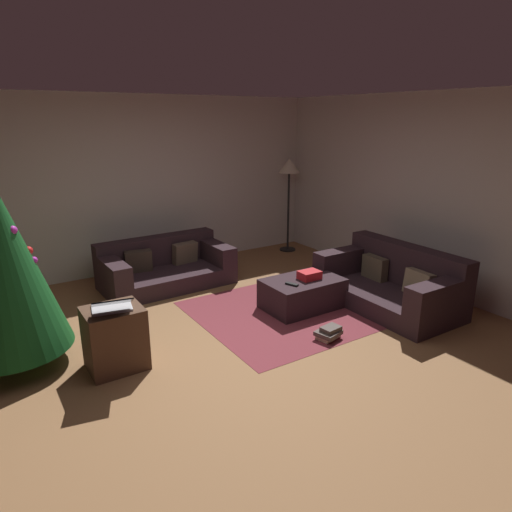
{
  "coord_description": "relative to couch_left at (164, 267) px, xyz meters",
  "views": [
    {
      "loc": [
        -2.08,
        -3.57,
        2.28
      ],
      "look_at": [
        0.63,
        0.61,
        0.75
      ],
      "focal_mm": 31.95,
      "sensor_mm": 36.0,
      "label": 1
    }
  ],
  "objects": [
    {
      "name": "christmas_tree",
      "position": [
        -2.04,
        -1.32,
        0.79
      ],
      "size": [
        1.07,
        1.07,
        1.98
      ],
      "color": "brown",
      "rests_on": "ground_plane"
    },
    {
      "name": "rear_partition",
      "position": [
        -0.14,
        0.9,
        1.05
      ],
      "size": [
        6.4,
        0.12,
        2.6
      ],
      "primitive_type": "cube",
      "color": "beige",
      "rests_on": "ground_plane"
    },
    {
      "name": "ground_plane",
      "position": [
        -0.14,
        -2.24,
        -0.25
      ],
      "size": [
        6.4,
        6.4,
        0.0
      ],
      "primitive_type": "plane",
      "color": "brown"
    },
    {
      "name": "side_table",
      "position": [
        -1.24,
        -1.88,
        0.05
      ],
      "size": [
        0.52,
        0.44,
        0.6
      ],
      "primitive_type": "cube",
      "color": "#4C3323",
      "rests_on": "ground_plane"
    },
    {
      "name": "couch_left",
      "position": [
        0.0,
        0.0,
        0.0
      ],
      "size": [
        1.78,
        0.97,
        0.64
      ],
      "rotation": [
        0.0,
        0.0,
        3.17
      ],
      "color": "#2D1E23",
      "rests_on": "ground_plane"
    },
    {
      "name": "area_rug",
      "position": [
        1.12,
        -1.71,
        -0.25
      ],
      "size": [
        2.6,
        2.0,
        0.01
      ],
      "primitive_type": "cube",
      "color": "maroon",
      "rests_on": "ground_plane"
    },
    {
      "name": "gift_box",
      "position": [
        1.2,
        -1.74,
        0.17
      ],
      "size": [
        0.26,
        0.2,
        0.1
      ],
      "primitive_type": "cube",
      "rotation": [
        0.0,
        0.0,
        -0.02
      ],
      "color": "red",
      "rests_on": "ottoman"
    },
    {
      "name": "couch_right",
      "position": [
        2.12,
        -2.25,
        0.03
      ],
      "size": [
        0.96,
        1.76,
        0.74
      ],
      "rotation": [
        0.0,
        0.0,
        1.56
      ],
      "color": "#2D1E23",
      "rests_on": "ground_plane"
    },
    {
      "name": "book_stack",
      "position": [
        0.83,
        -2.53,
        -0.18
      ],
      "size": [
        0.29,
        0.27,
        0.14
      ],
      "color": "beige",
      "rests_on": "ground_plane"
    },
    {
      "name": "corner_partition",
      "position": [
        3.0,
        -2.24,
        1.05
      ],
      "size": [
        0.12,
        6.4,
        2.6
      ],
      "primitive_type": "cube",
      "color": "beige",
      "rests_on": "ground_plane"
    },
    {
      "name": "laptop",
      "position": [
        -1.25,
        -1.95,
        0.41
      ],
      "size": [
        0.43,
        0.49,
        0.2
      ],
      "color": "silver",
      "rests_on": "side_table"
    },
    {
      "name": "ottoman",
      "position": [
        1.12,
        -1.71,
        -0.07
      ],
      "size": [
        0.95,
        0.62,
        0.37
      ],
      "primitive_type": "cube",
      "color": "#2D1E23",
      "rests_on": "ground_plane"
    },
    {
      "name": "tv_remote",
      "position": [
        0.88,
        -1.8,
        0.13
      ],
      "size": [
        0.11,
        0.17,
        0.02
      ],
      "primitive_type": "cube",
      "rotation": [
        0.0,
        0.0,
        0.38
      ],
      "color": "black",
      "rests_on": "ottoman"
    },
    {
      "name": "corner_lamp",
      "position": [
        2.49,
        0.44,
        1.12
      ],
      "size": [
        0.36,
        0.36,
        1.61
      ],
      "color": "black",
      "rests_on": "ground_plane"
    }
  ]
}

